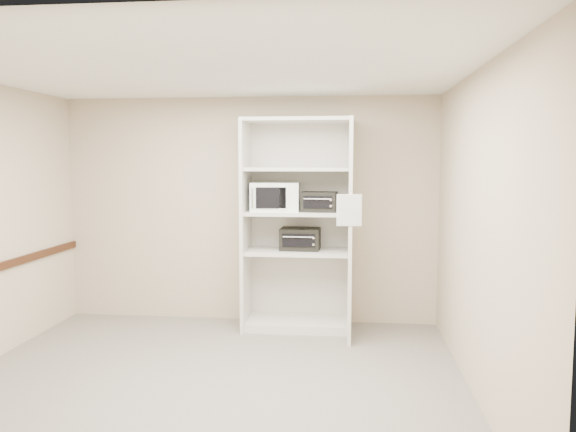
# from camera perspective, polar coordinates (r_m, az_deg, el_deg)

# --- Properties ---
(floor) EXTENTS (4.50, 4.00, 0.01)m
(floor) POSITION_cam_1_polar(r_m,az_deg,el_deg) (5.20, -7.94, -16.38)
(floor) COLOR slate
(floor) RESTS_ON ground
(ceiling) EXTENTS (4.50, 4.00, 0.01)m
(ceiling) POSITION_cam_1_polar(r_m,az_deg,el_deg) (4.88, -8.39, 14.49)
(ceiling) COLOR white
(wall_back) EXTENTS (4.50, 0.02, 2.70)m
(wall_back) POSITION_cam_1_polar(r_m,az_deg,el_deg) (6.80, -4.00, 0.61)
(wall_back) COLOR #BEA58D
(wall_back) RESTS_ON ground
(wall_front) EXTENTS (4.50, 0.02, 2.70)m
(wall_front) POSITION_cam_1_polar(r_m,az_deg,el_deg) (2.99, -17.73, -6.11)
(wall_front) COLOR #BEA58D
(wall_front) RESTS_ON ground
(wall_right) EXTENTS (0.02, 4.00, 2.70)m
(wall_right) POSITION_cam_1_polar(r_m,az_deg,el_deg) (4.82, 18.72, -1.74)
(wall_right) COLOR #BEA58D
(wall_right) RESTS_ON ground
(shelving_unit) EXTENTS (1.24, 0.92, 2.42)m
(shelving_unit) POSITION_cam_1_polar(r_m,az_deg,el_deg) (6.45, 1.39, -1.61)
(shelving_unit) COLOR beige
(shelving_unit) RESTS_ON floor
(microwave) EXTENTS (0.57, 0.45, 0.33)m
(microwave) POSITION_cam_1_polar(r_m,az_deg,el_deg) (6.44, -1.31, 1.98)
(microwave) COLOR white
(microwave) RESTS_ON shelving_unit
(toaster_oven_upper) EXTENTS (0.41, 0.33, 0.22)m
(toaster_oven_upper) POSITION_cam_1_polar(r_m,az_deg,el_deg) (6.36, 3.23, 1.46)
(toaster_oven_upper) COLOR black
(toaster_oven_upper) RESTS_ON shelving_unit
(toaster_oven_lower) EXTENTS (0.46, 0.35, 0.25)m
(toaster_oven_lower) POSITION_cam_1_polar(r_m,az_deg,el_deg) (6.49, 1.25, -2.33)
(toaster_oven_lower) COLOR black
(toaster_oven_lower) RESTS_ON shelving_unit
(paper_sign) EXTENTS (0.25, 0.03, 0.32)m
(paper_sign) POSITION_cam_1_polar(r_m,az_deg,el_deg) (5.77, 6.23, 0.59)
(paper_sign) COLOR white
(paper_sign) RESTS_ON shelving_unit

